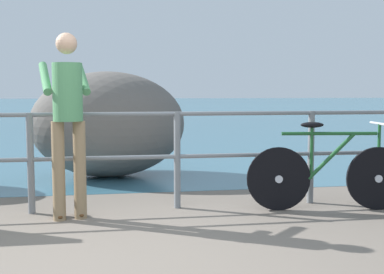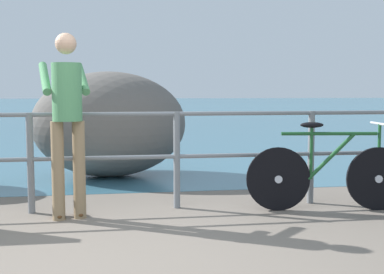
{
  "view_description": "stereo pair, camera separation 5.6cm",
  "coord_description": "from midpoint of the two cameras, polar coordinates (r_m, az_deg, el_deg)",
  "views": [
    {
      "loc": [
        0.04,
        -3.45,
        1.23
      ],
      "look_at": [
        0.97,
        2.12,
        0.72
      ],
      "focal_mm": 46.71,
      "sensor_mm": 36.0,
      "label": 1
    },
    {
      "loc": [
        0.1,
        -3.45,
        1.23
      ],
      "look_at": [
        0.97,
        2.12,
        0.72
      ],
      "focal_mm": 46.71,
      "sensor_mm": 36.0,
      "label": 2
    }
  ],
  "objects": [
    {
      "name": "promenade_railing",
      "position": [
        5.2,
        -10.16,
        -1.39
      ],
      "size": [
        7.5,
        0.07,
        1.02
      ],
      "color": "slate",
      "rests_on": "ground_plane"
    },
    {
      "name": "ground_plane",
      "position": [
        23.48,
        -9.61,
        1.98
      ],
      "size": [
        120.0,
        120.0,
        0.1
      ],
      "primitive_type": "cube",
      "color": "#6B6056"
    },
    {
      "name": "sea_surface",
      "position": [
        51.03,
        -9.54,
        3.73
      ],
      "size": [
        120.0,
        90.0,
        0.01
      ],
      "primitive_type": "cube",
      "color": "#38667A",
      "rests_on": "ground_plane"
    },
    {
      "name": "person_at_railing",
      "position": [
        4.91,
        -14.32,
        2.27
      ],
      "size": [
        0.54,
        0.67,
        1.78
      ],
      "rotation": [
        0.0,
        0.0,
        1.78
      ],
      "color": "#8C7251",
      "rests_on": "ground_plane"
    },
    {
      "name": "bicycle",
      "position": [
        5.37,
        15.07,
        -3.98
      ],
      "size": [
        1.69,
        0.48,
        0.92
      ],
      "rotation": [
        0.0,
        0.0,
        -0.14
      ],
      "color": "black",
      "rests_on": "ground_plane"
    },
    {
      "name": "breakwater_boulder_main",
      "position": [
        7.33,
        -9.76,
        1.45
      ],
      "size": [
        2.21,
        1.67,
        1.52
      ],
      "color": "#605B56",
      "rests_on": "ground"
    }
  ]
}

